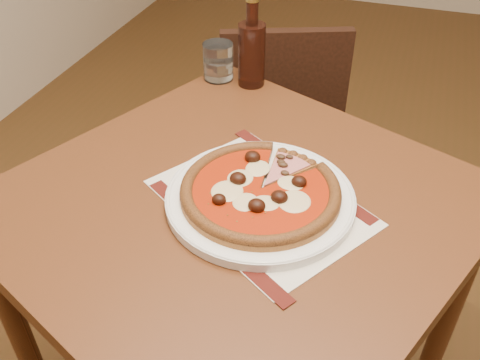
{
  "coord_description": "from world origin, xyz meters",
  "views": [
    {
      "loc": [
        -0.67,
        -0.99,
        1.4
      ],
      "look_at": [
        -0.92,
        -0.24,
        0.78
      ],
      "focal_mm": 40.0,
      "sensor_mm": 36.0,
      "label": 1
    }
  ],
  "objects_px": {
    "chair_far": "(278,118)",
    "water_glass": "(218,61)",
    "table": "(237,238)",
    "plate": "(260,198)",
    "pizza": "(260,190)",
    "bottle": "(252,51)"
  },
  "relations": [
    {
      "from": "table",
      "to": "chair_far",
      "type": "height_order",
      "value": "chair_far"
    },
    {
      "from": "water_glass",
      "to": "chair_far",
      "type": "bearing_deg",
      "value": 74.62
    },
    {
      "from": "chair_far",
      "to": "water_glass",
      "type": "relative_size",
      "value": 8.63
    },
    {
      "from": "chair_far",
      "to": "water_glass",
      "type": "bearing_deg",
      "value": 53.34
    },
    {
      "from": "plate",
      "to": "water_glass",
      "type": "xyz_separation_m",
      "value": [
        -0.24,
        0.44,
        0.04
      ]
    },
    {
      "from": "table",
      "to": "bottle",
      "type": "distance_m",
      "value": 0.49
    },
    {
      "from": "water_glass",
      "to": "table",
      "type": "bearing_deg",
      "value": -65.82
    },
    {
      "from": "plate",
      "to": "bottle",
      "type": "bearing_deg",
      "value": 109.46
    },
    {
      "from": "bottle",
      "to": "chair_far",
      "type": "bearing_deg",
      "value": 90.34
    },
    {
      "from": "table",
      "to": "pizza",
      "type": "distance_m",
      "value": 0.14
    },
    {
      "from": "chair_far",
      "to": "table",
      "type": "bearing_deg",
      "value": 77.08
    },
    {
      "from": "water_glass",
      "to": "bottle",
      "type": "xyz_separation_m",
      "value": [
        0.09,
        -0.0,
        0.04
      ]
    },
    {
      "from": "plate",
      "to": "water_glass",
      "type": "distance_m",
      "value": 0.51
    },
    {
      "from": "table",
      "to": "water_glass",
      "type": "bearing_deg",
      "value": 114.18
    },
    {
      "from": "pizza",
      "to": "table",
      "type": "bearing_deg",
      "value": -176.89
    },
    {
      "from": "plate",
      "to": "pizza",
      "type": "xyz_separation_m",
      "value": [
        -0.0,
        -0.0,
        0.02
      ]
    },
    {
      "from": "plate",
      "to": "table",
      "type": "bearing_deg",
      "value": -176.4
    },
    {
      "from": "table",
      "to": "plate",
      "type": "distance_m",
      "value": 0.12
    },
    {
      "from": "water_glass",
      "to": "bottle",
      "type": "distance_m",
      "value": 0.1
    },
    {
      "from": "plate",
      "to": "bottle",
      "type": "distance_m",
      "value": 0.47
    },
    {
      "from": "chair_far",
      "to": "bottle",
      "type": "xyz_separation_m",
      "value": [
        0.0,
        -0.32,
        0.38
      ]
    },
    {
      "from": "pizza",
      "to": "water_glass",
      "type": "distance_m",
      "value": 0.5
    }
  ]
}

